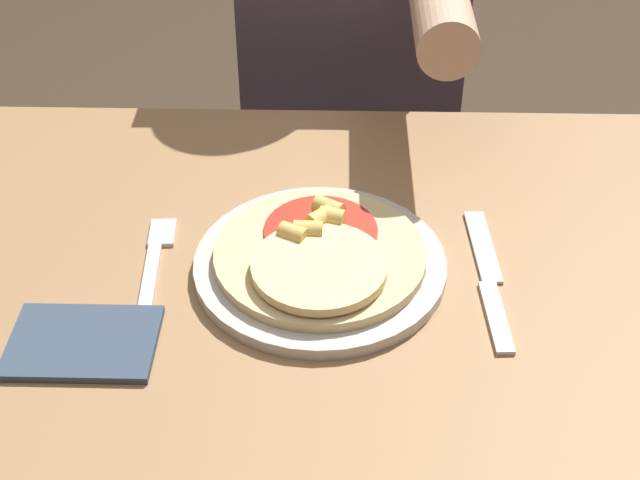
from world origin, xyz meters
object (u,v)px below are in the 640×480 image
(dining_table, at_px, (313,369))
(fork, at_px, (154,263))
(person_diner, at_px, (353,36))
(knife, at_px, (489,279))
(plate, at_px, (320,265))
(pizza, at_px, (320,254))

(dining_table, relative_size, fork, 6.19)
(fork, bearing_deg, person_diner, 69.60)
(fork, relative_size, knife, 0.80)
(plate, bearing_deg, fork, 178.66)
(dining_table, height_order, plate, plate)
(dining_table, xyz_separation_m, pizza, (0.01, 0.02, 0.15))
(person_diner, bearing_deg, plate, -93.72)
(person_diner, bearing_deg, fork, -110.40)
(knife, bearing_deg, plate, 175.55)
(pizza, height_order, person_diner, person_diner)
(plate, bearing_deg, dining_table, -105.78)
(plate, relative_size, pizza, 1.20)
(fork, xyz_separation_m, person_diner, (0.21, 0.57, -0.01))
(pizza, distance_m, person_diner, 0.58)
(knife, bearing_deg, fork, 177.10)
(fork, bearing_deg, dining_table, -9.45)
(dining_table, relative_size, pizza, 4.99)
(fork, height_order, person_diner, person_diner)
(pizza, height_order, fork, pizza)
(pizza, bearing_deg, plate, 85.37)
(dining_table, bearing_deg, pizza, 72.29)
(plate, relative_size, fork, 1.49)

